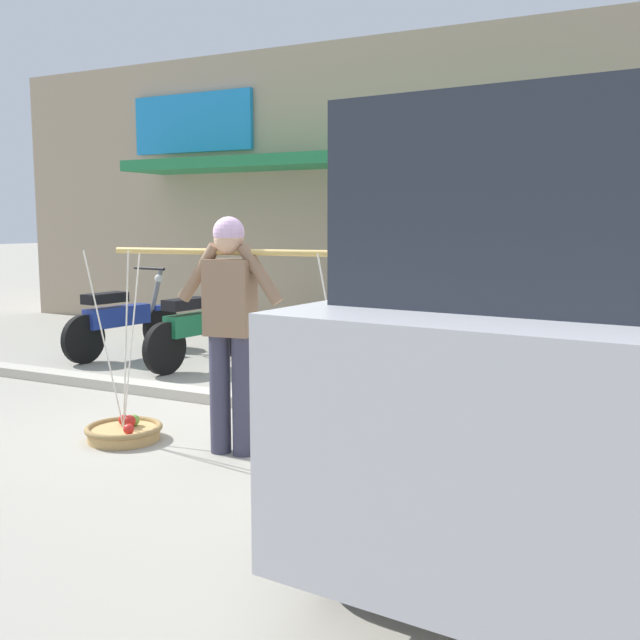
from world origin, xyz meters
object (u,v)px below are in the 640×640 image
(fruit_vendor, at_px, (230,319))
(fruit_basket_right_side, at_px, (355,457))
(motorcycle_nearest_shop, at_px, (122,320))
(motorcycle_second_in_row, at_px, (202,328))
(fruit_basket_left_side, at_px, (124,430))

(fruit_vendor, height_order, fruit_basket_right_side, fruit_vendor)
(fruit_basket_right_side, bearing_deg, motorcycle_nearest_shop, 149.68)
(fruit_basket_right_side, xyz_separation_m, motorcycle_second_in_row, (-3.06, 2.46, 0.38))
(motorcycle_nearest_shop, xyz_separation_m, motorcycle_second_in_row, (1.27, -0.07, 0.00))
(fruit_basket_left_side, relative_size, motorcycle_nearest_shop, 0.80)
(fruit_vendor, relative_size, fruit_basket_right_side, 1.27)
(fruit_vendor, distance_m, motorcycle_nearest_shop, 4.34)
(fruit_basket_left_side, bearing_deg, motorcycle_second_in_row, 114.51)
(fruit_basket_left_side, xyz_separation_m, motorcycle_nearest_shop, (-2.49, 2.74, 0.38))
(fruit_basket_left_side, distance_m, fruit_basket_right_side, 1.85)
(fruit_basket_right_side, distance_m, motorcycle_second_in_row, 3.94)
(motorcycle_second_in_row, bearing_deg, fruit_basket_right_side, -38.79)
(fruit_basket_left_side, bearing_deg, motorcycle_nearest_shop, 132.20)
(fruit_basket_left_side, relative_size, motorcycle_second_in_row, 0.80)
(fruit_basket_right_side, height_order, motorcycle_nearest_shop, fruit_basket_right_side)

